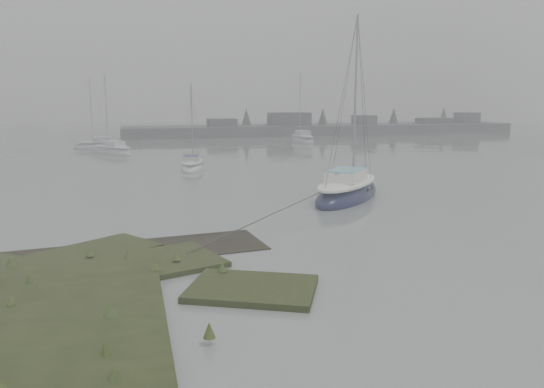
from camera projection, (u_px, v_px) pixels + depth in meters
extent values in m
plane|color=gray|center=(165.00, 164.00, 43.85)|extent=(160.00, 160.00, 0.00)
cube|color=#4C4F51|center=(325.00, 130.00, 80.74)|extent=(60.00, 8.00, 1.60)
cube|color=#424247|center=(222.00, 126.00, 75.60)|extent=(4.00, 3.00, 2.20)
cube|color=#424247|center=(289.00, 123.00, 78.06)|extent=(6.00, 3.00, 3.00)
cube|color=#424247|center=(364.00, 123.00, 81.13)|extent=(3.00, 3.00, 2.50)
cube|color=#424247|center=(434.00, 124.00, 84.20)|extent=(5.00, 3.00, 2.00)
cube|color=#424247|center=(467.00, 121.00, 85.65)|extent=(3.00, 3.00, 2.80)
cone|color=#384238|center=(246.00, 120.00, 78.37)|extent=(2.00, 2.00, 3.50)
cone|color=#384238|center=(323.00, 119.00, 81.40)|extent=(2.00, 2.00, 3.50)
cone|color=#384238|center=(394.00, 118.00, 84.43)|extent=(2.00, 2.00, 3.50)
cone|color=#384238|center=(443.00, 118.00, 86.70)|extent=(2.00, 2.00, 3.50)
ellipsoid|color=#111634|center=(347.00, 196.00, 28.89)|extent=(6.75, 7.24, 1.81)
ellipsoid|color=white|center=(348.00, 183.00, 28.76)|extent=(5.75, 6.20, 0.51)
cube|color=white|center=(346.00, 175.00, 28.40)|extent=(2.89, 2.98, 0.53)
cube|color=#77B4CA|center=(346.00, 170.00, 28.35)|extent=(2.67, 2.75, 0.09)
cylinder|color=#939399|center=(355.00, 96.00, 28.78)|extent=(0.12, 0.12, 8.53)
cylinder|color=#939399|center=(345.00, 170.00, 28.16)|extent=(2.03, 2.32, 0.10)
ellipsoid|color=silver|center=(192.00, 168.00, 40.78)|extent=(2.66, 5.24, 1.22)
ellipsoid|color=silver|center=(192.00, 162.00, 40.70)|extent=(2.20, 4.54, 0.34)
cube|color=silver|center=(192.00, 158.00, 40.43)|extent=(1.41, 1.90, 0.36)
cube|color=#16214B|center=(192.00, 156.00, 40.40)|extent=(1.31, 1.75, 0.06)
cylinder|color=#939399|center=(192.00, 121.00, 40.77)|extent=(0.08, 0.08, 5.72)
cylinder|color=#939399|center=(191.00, 156.00, 40.26)|extent=(0.48, 1.97, 0.06)
ellipsoid|color=silver|center=(113.00, 153.00, 52.21)|extent=(4.83, 5.84, 1.40)
ellipsoid|color=white|center=(113.00, 147.00, 52.11)|extent=(4.09, 5.01, 0.40)
cube|color=white|center=(114.00, 143.00, 51.89)|extent=(2.14, 2.33, 0.41)
cube|color=silver|center=(114.00, 141.00, 51.85)|extent=(1.98, 2.15, 0.07)
cylinder|color=#939399|center=(106.00, 110.00, 51.95)|extent=(0.09, 0.09, 6.60)
cylinder|color=#939399|center=(115.00, 141.00, 51.74)|extent=(1.37, 1.95, 0.07)
ellipsoid|color=silver|center=(302.00, 141.00, 65.97)|extent=(2.17, 6.56, 1.59)
ellipsoid|color=white|center=(302.00, 136.00, 65.85)|extent=(1.74, 5.71, 0.45)
cube|color=white|center=(303.00, 133.00, 65.52)|extent=(1.41, 2.25, 0.47)
cube|color=silver|center=(303.00, 131.00, 65.47)|extent=(1.32, 2.06, 0.07)
cylinder|color=#939399|center=(300.00, 103.00, 65.93)|extent=(0.10, 0.10, 7.49)
cylinder|color=#939399|center=(303.00, 131.00, 65.29)|extent=(0.09, 2.62, 0.08)
ellipsoid|color=silver|center=(100.00, 147.00, 57.65)|extent=(5.73, 2.05, 1.38)
ellipsoid|color=silver|center=(100.00, 142.00, 57.55)|extent=(4.99, 1.65, 0.39)
cube|color=silver|center=(102.00, 139.00, 57.54)|extent=(1.98, 1.28, 0.40)
cube|color=silver|center=(102.00, 137.00, 57.50)|extent=(1.82, 1.19, 0.06)
cylinder|color=#939399|center=(91.00, 110.00, 56.76)|extent=(0.09, 0.09, 6.48)
cylinder|color=#939399|center=(104.00, 137.00, 57.54)|extent=(2.27, 0.15, 0.07)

